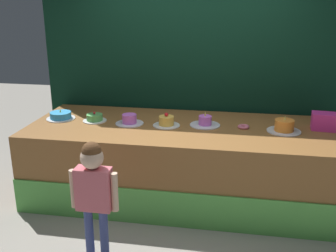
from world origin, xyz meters
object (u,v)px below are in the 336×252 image
at_px(cake_left, 95,118).
at_px(cake_right, 205,122).
at_px(cake_far_left, 61,116).
at_px(cake_far_right, 284,126).
at_px(child_figure, 94,185).
at_px(pink_box, 324,121).
at_px(cake_center_left, 129,120).
at_px(cake_center_right, 166,122).
at_px(donut, 243,127).

xyz_separation_m(cake_left, cake_right, (1.24, 0.05, 0.00)).
bearing_deg(cake_far_left, cake_right, 1.34).
bearing_deg(cake_far_left, cake_far_right, -0.62).
height_order(child_figure, cake_far_left, child_figure).
bearing_deg(pink_box, cake_far_left, -177.75).
height_order(cake_center_left, cake_right, cake_right).
bearing_deg(cake_right, child_figure, -121.32).
bearing_deg(cake_center_left, cake_right, 5.76).
distance_m(cake_far_left, cake_right, 1.65).
relative_size(child_figure, cake_center_right, 3.66).
bearing_deg(cake_far_left, pink_box, 2.25).
distance_m(cake_far_left, cake_center_left, 0.83).
distance_m(donut, cake_left, 1.65).
bearing_deg(cake_center_right, child_figure, -107.48).
bearing_deg(cake_right, cake_center_left, -174.24).
bearing_deg(cake_far_left, cake_center_left, -3.09).
height_order(pink_box, cake_center_right, pink_box).
distance_m(pink_box, cake_center_left, 2.07).
bearing_deg(cake_center_left, child_figure, -88.91).
relative_size(child_figure, cake_center_left, 3.46).
xyz_separation_m(pink_box, cake_center_right, (-1.65, -0.16, -0.04)).
bearing_deg(child_figure, donut, 46.84).
distance_m(donut, cake_center_right, 0.83).
relative_size(cake_center_right, cake_right, 0.89).
xyz_separation_m(child_figure, donut, (1.21, 1.29, 0.16)).
xyz_separation_m(cake_far_left, cake_left, (0.41, -0.01, -0.00)).
height_order(cake_left, cake_center_left, cake_left).
bearing_deg(pink_box, cake_center_right, -174.59).
xyz_separation_m(pink_box, cake_center_left, (-2.06, -0.16, -0.05)).
relative_size(cake_far_left, cake_center_right, 1.11).
height_order(donut, cake_right, cake_right).
relative_size(cake_left, cake_far_right, 0.76).
bearing_deg(cake_far_right, cake_right, 175.47).
distance_m(cake_center_left, cake_right, 0.83).
relative_size(pink_box, cake_right, 0.74).
height_order(child_figure, donut, child_figure).
bearing_deg(cake_left, pink_box, 2.96).
bearing_deg(child_figure, cake_left, 109.03).
relative_size(donut, cake_left, 0.46).
xyz_separation_m(cake_left, cake_far_right, (2.06, -0.01, 0.02)).
bearing_deg(pink_box, cake_center_left, -175.62).
relative_size(cake_center_right, cake_far_right, 0.84).
bearing_deg(cake_left, cake_far_right, -0.34).
relative_size(cake_right, cake_far_right, 0.95).
relative_size(cake_far_left, cake_left, 1.22).
bearing_deg(child_figure, cake_right, 58.68).
bearing_deg(donut, pink_box, 6.72).
bearing_deg(pink_box, child_figure, -145.68).
relative_size(cake_left, cake_right, 0.81).
height_order(donut, cake_far_left, cake_far_left).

